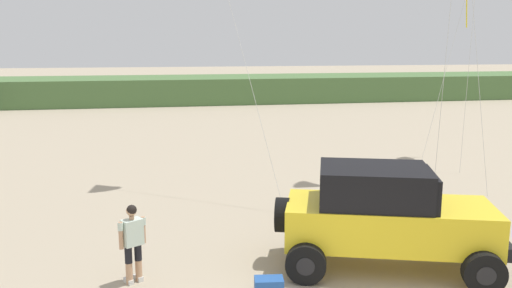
# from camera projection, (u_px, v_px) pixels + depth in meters

# --- Properties ---
(dune_ridge) EXTENTS (90.00, 7.47, 2.10)m
(dune_ridge) POSITION_uv_depth(u_px,v_px,m) (157.00, 90.00, 45.08)
(dune_ridge) COLOR #4C703D
(dune_ridge) RESTS_ON ground_plane
(jeep) EXTENTS (5.01, 3.59, 2.26)m
(jeep) POSITION_uv_depth(u_px,v_px,m) (386.00, 215.00, 11.61)
(jeep) COLOR yellow
(jeep) RESTS_ON ground_plane
(person_watching) EXTENTS (0.55, 0.45, 1.67)m
(person_watching) POSITION_uv_depth(u_px,v_px,m) (133.00, 239.00, 10.90)
(person_watching) COLOR tan
(person_watching) RESTS_ON ground_plane
(cooler_box) EXTENTS (0.60, 0.43, 0.38)m
(cooler_box) POSITION_uv_depth(u_px,v_px,m) (269.00, 287.00, 10.41)
(cooler_box) COLOR #23519E
(cooler_box) RESTS_ON ground_plane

